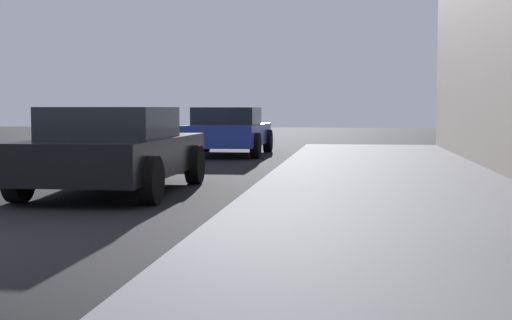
# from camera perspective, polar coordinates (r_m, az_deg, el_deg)

# --- Properties ---
(sidewalk) EXTENTS (4.00, 32.00, 0.15)m
(sidewalk) POSITION_cam_1_polar(r_m,az_deg,el_deg) (6.39, 12.81, -6.69)
(sidewalk) COLOR slate
(sidewalk) RESTS_ON ground_plane
(car_black) EXTENTS (2.03, 4.17, 1.27)m
(car_black) POSITION_cam_1_polar(r_m,az_deg,el_deg) (11.03, -10.96, 0.84)
(car_black) COLOR black
(car_black) RESTS_ON ground_plane
(car_blue) EXTENTS (2.04, 4.09, 1.27)m
(car_blue) POSITION_cam_1_polar(r_m,az_deg,el_deg) (19.51, -2.18, 2.30)
(car_blue) COLOR #233899
(car_blue) RESTS_ON ground_plane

